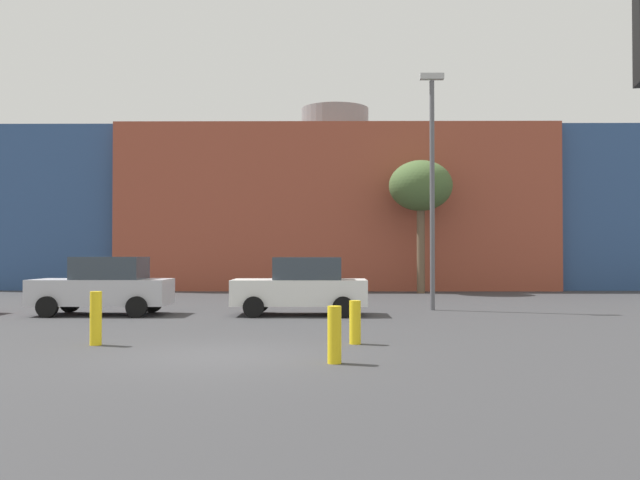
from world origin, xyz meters
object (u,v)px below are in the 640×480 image
at_px(bare_tree_0, 421,187).
at_px(bollard_yellow_1, 334,335).
at_px(street_lamp, 432,176).
at_px(bollard_yellow_2, 355,322).
at_px(bollard_yellow_0, 96,318).
at_px(parked_car_1, 104,286).
at_px(parked_car_2, 302,286).

distance_m(bare_tree_0, bollard_yellow_1, 21.80).
bearing_deg(street_lamp, bollard_yellow_2, -108.99).
xyz_separation_m(bollard_yellow_0, bollard_yellow_1, (4.89, -2.32, -0.06)).
relative_size(bollard_yellow_1, bollard_yellow_2, 1.09).
xyz_separation_m(parked_car_1, parked_car_2, (6.09, 0.00, -0.01)).
height_order(parked_car_2, street_lamp, street_lamp).
relative_size(bare_tree_0, bollard_yellow_0, 5.73).
height_order(parked_car_2, bollard_yellow_0, parked_car_2).
distance_m(bollard_yellow_0, street_lamp, 12.74).
bearing_deg(street_lamp, bare_tree_0, 84.31).
bearing_deg(street_lamp, bollard_yellow_0, -133.34).
distance_m(bollard_yellow_1, street_lamp, 12.32).
bearing_deg(bollard_yellow_0, bollard_yellow_2, 2.28).
relative_size(bollard_yellow_1, street_lamp, 0.12).
bearing_deg(bollard_yellow_1, bollard_yellow_0, 154.63).
relative_size(parked_car_2, bollard_yellow_2, 4.53).
bearing_deg(bare_tree_0, parked_car_2, -114.54).
height_order(bollard_yellow_1, street_lamp, street_lamp).
distance_m(bollard_yellow_0, bollard_yellow_2, 5.36).
bearing_deg(parked_car_1, bollard_yellow_2, 137.73).
height_order(bollard_yellow_2, street_lamp, street_lamp).
xyz_separation_m(parked_car_1, bare_tree_0, (11.37, 11.57, 4.16)).
relative_size(bollard_yellow_0, bollard_yellow_1, 1.12).
height_order(bare_tree_0, bollard_yellow_2, bare_tree_0).
distance_m(parked_car_2, street_lamp, 5.92).
distance_m(parked_car_1, bare_tree_0, 16.75).
bearing_deg(parked_car_1, bollard_yellow_1, 126.89).
bearing_deg(bollard_yellow_0, street_lamp, 46.66).
xyz_separation_m(parked_car_1, bollard_yellow_2, (7.44, -6.76, -0.44)).
bearing_deg(parked_car_2, bare_tree_0, -114.54).
relative_size(bare_tree_0, street_lamp, 0.80).
distance_m(parked_car_2, bollard_yellow_0, 8.05).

